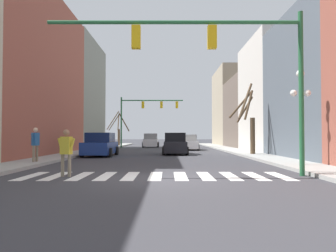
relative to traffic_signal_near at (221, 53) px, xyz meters
The scene contains 15 objects.
ground_plane 5.17m from the traffic_signal_near, 159.86° to the right, with size 240.00×240.00×0.00m, color #38383D.
building_row_left 18.01m from the traffic_signal_near, 136.55° to the left, with size 6.00×37.21×12.06m.
building_row_right 19.39m from the traffic_signal_near, 64.77° to the left, with size 6.00×48.47×11.12m.
crosswalk_stripes 5.09m from the traffic_signal_near, behind, with size 9.45×2.60×0.01m.
traffic_signal_near is the anchor object (origin of this frame).
traffic_signal_far 28.81m from the traffic_signal_near, 99.65° to the left, with size 7.71×0.28×6.21m.
street_lamp_right_corner 5.24m from the traffic_signal_near, 35.91° to the left, with size 0.95×0.36×4.32m.
car_parked_left_near 21.95m from the traffic_signal_near, 89.89° to the left, with size 2.13×4.88×1.56m.
car_parked_right_near 14.38m from the traffic_signal_near, 95.76° to the left, with size 1.95×4.52×1.68m.
car_parked_left_far 13.89m from the traffic_signal_near, 120.44° to the left, with size 2.11×4.58×1.67m.
car_parked_right_mid 30.06m from the traffic_signal_near, 97.93° to the left, with size 2.00×4.13×1.72m.
pedestrian_on_right_sidewalk 6.59m from the traffic_signal_near, behind, with size 0.71×0.33×1.68m.
pedestrian_crossing_street 10.33m from the traffic_signal_near, 151.92° to the left, with size 0.28×0.74×1.72m.
street_tree_right_far 33.82m from the traffic_signal_near, 104.91° to the left, with size 3.04×2.20×4.69m.
street_tree_right_near 12.35m from the traffic_signal_near, 71.34° to the left, with size 1.95×1.89×5.13m.
Camera 1 is at (0.45, -11.01, 1.46)m, focal length 35.00 mm.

